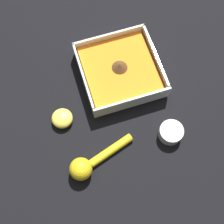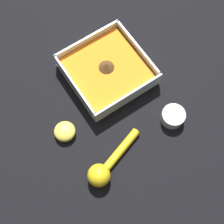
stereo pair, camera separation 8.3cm
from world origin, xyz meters
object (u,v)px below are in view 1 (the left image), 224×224
lemon_half (62,118)px  lemon_squeezer (88,165)px  square_dish (120,72)px  spice_bowl (171,133)px

lemon_half → lemon_squeezer: bearing=-77.4°
square_dish → spice_bowl: size_ratio=3.41×
square_dish → lemon_squeezer: 0.28m
square_dish → spice_bowl: square_dish is taller
spice_bowl → lemon_squeezer: (-0.23, -0.02, 0.01)m
square_dish → lemon_half: square_dish is taller
lemon_squeezer → lemon_half: bearing=-94.6°
spice_bowl → lemon_half: bearing=154.5°
spice_bowl → square_dish: bearing=109.0°
spice_bowl → lemon_half: size_ratio=1.10×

